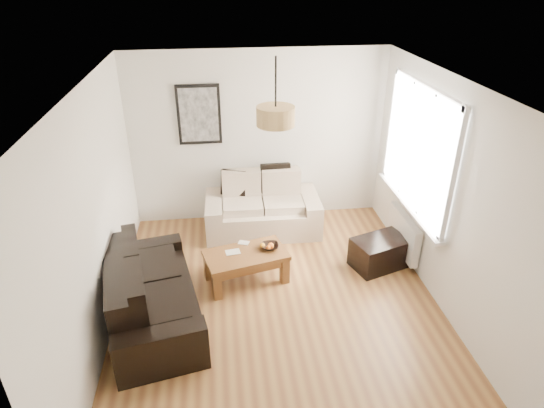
{
  "coord_description": "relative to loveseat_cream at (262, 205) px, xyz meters",
  "views": [
    {
      "loc": [
        -0.6,
        -4.26,
        3.63
      ],
      "look_at": [
        0.0,
        0.6,
        1.05
      ],
      "focal_mm": 30.36,
      "sensor_mm": 36.0,
      "label": 1
    }
  ],
  "objects": [
    {
      "name": "floor",
      "position": [
        -0.0,
        -1.78,
        -0.42
      ],
      "size": [
        4.5,
        4.5,
        0.0
      ],
      "primitive_type": "plane",
      "color": "brown",
      "rests_on": "ground"
    },
    {
      "name": "ceiling",
      "position": [
        -0.0,
        -1.78,
        2.18
      ],
      "size": [
        3.8,
        4.5,
        0.0
      ],
      "primitive_type": null,
      "color": "white",
      "rests_on": "floor"
    },
    {
      "name": "wall_back",
      "position": [
        -0.0,
        0.47,
        0.88
      ],
      "size": [
        3.8,
        0.04,
        2.6
      ],
      "primitive_type": null,
      "color": "silver",
      "rests_on": "floor"
    },
    {
      "name": "wall_front",
      "position": [
        -0.0,
        -4.03,
        0.88
      ],
      "size": [
        3.8,
        0.04,
        2.6
      ],
      "primitive_type": null,
      "color": "silver",
      "rests_on": "floor"
    },
    {
      "name": "wall_left",
      "position": [
        -1.9,
        -1.78,
        0.88
      ],
      "size": [
        0.04,
        4.5,
        2.6
      ],
      "primitive_type": null,
      "color": "silver",
      "rests_on": "floor"
    },
    {
      "name": "wall_right",
      "position": [
        1.9,
        -1.78,
        0.88
      ],
      "size": [
        0.04,
        4.5,
        2.6
      ],
      "primitive_type": null,
      "color": "silver",
      "rests_on": "floor"
    },
    {
      "name": "window_bay",
      "position": [
        1.86,
        -0.98,
        1.18
      ],
      "size": [
        0.14,
        1.9,
        1.6
      ],
      "primitive_type": null,
      "color": "white",
      "rests_on": "wall_right"
    },
    {
      "name": "radiator",
      "position": [
        1.82,
        -0.98,
        -0.04
      ],
      "size": [
        0.1,
        0.9,
        0.52
      ],
      "primitive_type": "cube",
      "color": "white",
      "rests_on": "wall_right"
    },
    {
      "name": "poster",
      "position": [
        -0.85,
        0.44,
        1.28
      ],
      "size": [
        0.62,
        0.04,
        0.87
      ],
      "primitive_type": null,
      "color": "black",
      "rests_on": "wall_back"
    },
    {
      "name": "pendant_shade",
      "position": [
        -0.0,
        -1.48,
        1.81
      ],
      "size": [
        0.4,
        0.4,
        0.2
      ],
      "primitive_type": "cylinder",
      "color": "tan",
      "rests_on": "ceiling"
    },
    {
      "name": "loveseat_cream",
      "position": [
        0.0,
        0.0,
        0.0
      ],
      "size": [
        1.7,
        0.95,
        0.84
      ],
      "primitive_type": null,
      "rotation": [
        0.0,
        0.0,
        -0.02
      ],
      "color": "#BCAD98",
      "rests_on": "floor"
    },
    {
      "name": "sofa_leather",
      "position": [
        -1.43,
        -1.84,
        -0.02
      ],
      "size": [
        1.26,
        2.0,
        0.8
      ],
      "primitive_type": null,
      "rotation": [
        0.0,
        0.0,
        1.77
      ],
      "color": "black",
      "rests_on": "floor"
    },
    {
      "name": "coffee_table",
      "position": [
        -0.34,
        -1.25,
        -0.21
      ],
      "size": [
        1.11,
        0.78,
        0.41
      ],
      "primitive_type": null,
      "rotation": [
        0.0,
        0.0,
        0.25
      ],
      "color": "brown",
      "rests_on": "floor"
    },
    {
      "name": "ottoman",
      "position": [
        1.45,
        -1.15,
        -0.22
      ],
      "size": [
        0.82,
        0.66,
        0.41
      ],
      "primitive_type": "cube",
      "rotation": [
        0.0,
        0.0,
        0.33
      ],
      "color": "black",
      "rests_on": "floor"
    },
    {
      "name": "cushion_left",
      "position": [
        -0.41,
        0.2,
        0.3
      ],
      "size": [
        0.39,
        0.22,
        0.38
      ],
      "primitive_type": "cube",
      "rotation": [
        0.0,
        0.0,
        -0.29
      ],
      "color": "black",
      "rests_on": "loveseat_cream"
    },
    {
      "name": "cushion_right",
      "position": [
        0.23,
        0.2,
        0.33
      ],
      "size": [
        0.45,
        0.15,
        0.44
      ],
      "primitive_type": "cube",
      "rotation": [
        0.0,
        0.0,
        0.03
      ],
      "color": "black",
      "rests_on": "loveseat_cream"
    },
    {
      "name": "fruit_bowl",
      "position": [
        -0.03,
        -1.17,
        0.02
      ],
      "size": [
        0.23,
        0.23,
        0.05
      ],
      "primitive_type": "imported",
      "rotation": [
        0.0,
        0.0,
        -0.03
      ],
      "color": "black",
      "rests_on": "coffee_table"
    },
    {
      "name": "orange_a",
      "position": [
        -0.06,
        -1.22,
        0.04
      ],
      "size": [
        0.07,
        0.07,
        0.06
      ],
      "primitive_type": "sphere",
      "rotation": [
        0.0,
        0.0,
        -0.14
      ],
      "color": "orange",
      "rests_on": "fruit_bowl"
    },
    {
      "name": "orange_b",
      "position": [
        -0.02,
        -1.18,
        0.04
      ],
      "size": [
        0.09,
        0.09,
        0.08
      ],
      "primitive_type": "sphere",
      "rotation": [
        0.0,
        0.0,
        -0.09
      ],
      "color": "orange",
      "rests_on": "fruit_bowl"
    },
    {
      "name": "orange_c",
      "position": [
        -0.12,
        -1.16,
        0.04
      ],
      "size": [
        0.07,
        0.07,
        0.07
      ],
      "primitive_type": "sphere",
      "rotation": [
        0.0,
        0.0,
        0.02
      ],
      "color": "orange",
      "rests_on": "fruit_bowl"
    },
    {
      "name": "papers",
      "position": [
        -0.5,
        -1.21,
        -0.0
      ],
      "size": [
        0.2,
        0.15,
        0.01
      ],
      "primitive_type": "cube",
      "rotation": [
        0.0,
        0.0,
        0.15
      ],
      "color": "beige",
      "rests_on": "coffee_table"
    }
  ]
}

